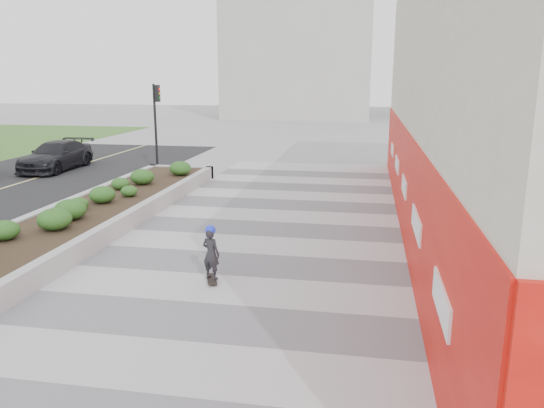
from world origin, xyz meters
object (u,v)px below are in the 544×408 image
(planter, at_px, (80,217))
(car_dark, at_px, (56,156))
(skateboarder, at_px, (211,253))
(traffic_signal_near, at_px, (156,114))

(planter, relative_size, car_dark, 3.71)
(skateboarder, xyz_separation_m, car_dark, (-11.87, 13.07, 0.03))
(traffic_signal_near, xyz_separation_m, skateboarder, (6.76, -13.73, -2.08))
(planter, distance_m, traffic_signal_near, 10.90)
(planter, distance_m, car_dark, 11.98)
(skateboarder, height_order, car_dark, car_dark)
(planter, bearing_deg, traffic_signal_near, 99.35)
(skateboarder, bearing_deg, traffic_signal_near, 95.47)
(skateboarder, bearing_deg, planter, 126.55)
(traffic_signal_near, xyz_separation_m, car_dark, (-5.10, -0.66, -2.06))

